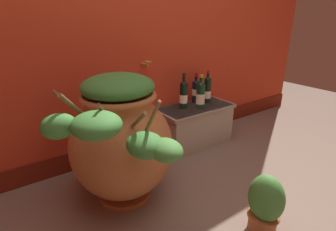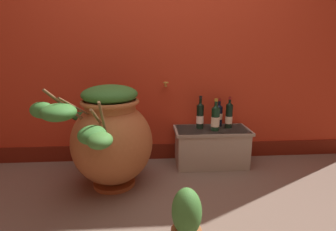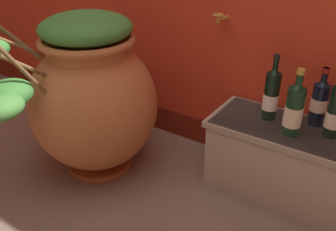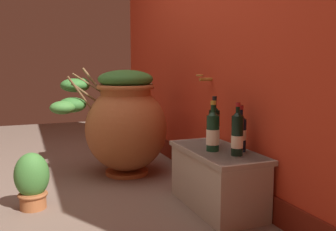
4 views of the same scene
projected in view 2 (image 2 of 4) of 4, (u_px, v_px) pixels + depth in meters
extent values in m
plane|color=#7A6656|center=(174.00, 223.00, 1.73)|extent=(7.00, 7.00, 0.00)
cube|color=red|center=(164.00, 33.00, 2.58)|extent=(4.40, 0.20, 2.60)
cube|color=maroon|center=(165.00, 151.00, 2.77)|extent=(4.40, 0.02, 0.16)
cylinder|color=#B28433|center=(166.00, 85.00, 2.55)|extent=(0.02, 0.10, 0.02)
torus|color=#B28433|center=(166.00, 83.00, 2.50)|extent=(0.06, 0.06, 0.01)
cylinder|color=#B26638|center=(115.00, 182.00, 2.24)|extent=(0.36, 0.36, 0.03)
ellipsoid|color=#B26638|center=(112.00, 143.00, 2.15)|extent=(0.67, 0.67, 0.70)
cylinder|color=#B26638|center=(110.00, 108.00, 2.08)|extent=(0.41, 0.41, 0.10)
torus|color=#B26638|center=(110.00, 102.00, 2.07)|extent=(0.47, 0.47, 0.04)
cylinder|color=brown|center=(63.00, 105.00, 1.85)|extent=(0.22, 0.17, 0.27)
ellipsoid|color=#387A33|center=(42.00, 110.00, 1.77)|extent=(0.16, 0.12, 0.12)
cylinder|color=brown|center=(74.00, 106.00, 1.79)|extent=(0.14, 0.24, 0.18)
ellipsoid|color=#387A33|center=(59.00, 112.00, 1.69)|extent=(0.23, 0.24, 0.12)
cylinder|color=brown|center=(88.00, 106.00, 2.30)|extent=(0.17, 0.20, 0.19)
ellipsoid|color=#235623|center=(82.00, 116.00, 2.40)|extent=(0.20, 0.14, 0.08)
cylinder|color=brown|center=(97.00, 118.00, 1.77)|extent=(0.04, 0.22, 0.18)
ellipsoid|color=#387A33|center=(92.00, 135.00, 1.69)|extent=(0.19, 0.22, 0.12)
cylinder|color=brown|center=(103.00, 120.00, 1.74)|extent=(0.02, 0.21, 0.30)
ellipsoid|color=#428438|center=(100.00, 140.00, 1.62)|extent=(0.16, 0.19, 0.10)
ellipsoid|color=#387A33|center=(110.00, 94.00, 2.06)|extent=(0.45, 0.45, 0.15)
cube|color=#B2A893|center=(211.00, 147.00, 2.59)|extent=(0.70, 0.34, 0.38)
cube|color=#A09785|center=(212.00, 130.00, 2.55)|extent=(0.74, 0.36, 0.03)
cylinder|color=black|center=(200.00, 117.00, 2.55)|extent=(0.07, 0.07, 0.23)
cone|color=black|center=(200.00, 104.00, 2.52)|extent=(0.07, 0.07, 0.04)
cylinder|color=black|center=(201.00, 101.00, 2.51)|extent=(0.03, 0.03, 0.09)
cylinder|color=black|center=(201.00, 97.00, 2.50)|extent=(0.03, 0.03, 0.02)
cylinder|color=white|center=(200.00, 119.00, 2.55)|extent=(0.07, 0.07, 0.08)
cylinder|color=black|center=(229.00, 116.00, 2.56)|extent=(0.07, 0.07, 0.24)
cone|color=black|center=(230.00, 104.00, 2.53)|extent=(0.07, 0.07, 0.04)
cylinder|color=black|center=(230.00, 101.00, 2.53)|extent=(0.02, 0.02, 0.08)
cylinder|color=maroon|center=(230.00, 98.00, 2.52)|extent=(0.03, 0.03, 0.02)
cylinder|color=beige|center=(229.00, 120.00, 2.57)|extent=(0.07, 0.07, 0.07)
cylinder|color=black|center=(219.00, 116.00, 2.63)|extent=(0.07, 0.07, 0.20)
cone|color=black|center=(219.00, 105.00, 2.60)|extent=(0.07, 0.07, 0.04)
cylinder|color=black|center=(219.00, 103.00, 2.60)|extent=(0.03, 0.03, 0.08)
cylinder|color=maroon|center=(220.00, 100.00, 2.59)|extent=(0.03, 0.03, 0.02)
cylinder|color=beige|center=(219.00, 116.00, 2.63)|extent=(0.08, 0.08, 0.06)
cylinder|color=black|center=(215.00, 119.00, 2.48)|extent=(0.08, 0.08, 0.22)
cone|color=black|center=(216.00, 107.00, 2.45)|extent=(0.08, 0.08, 0.04)
cylinder|color=black|center=(216.00, 103.00, 2.44)|extent=(0.03, 0.03, 0.09)
cylinder|color=#B7932D|center=(216.00, 100.00, 2.43)|extent=(0.03, 0.03, 0.02)
cylinder|color=beige|center=(215.00, 122.00, 2.49)|extent=(0.08, 0.08, 0.09)
torus|color=#A45D33|center=(186.00, 230.00, 1.53)|extent=(0.18, 0.18, 0.02)
ellipsoid|color=#428438|center=(187.00, 212.00, 1.50)|extent=(0.18, 0.21, 0.29)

